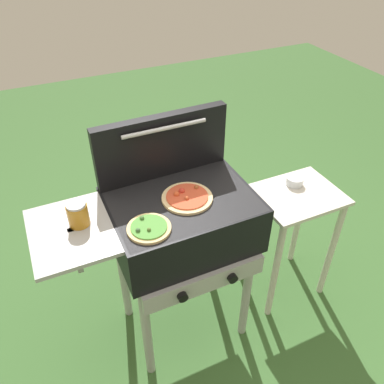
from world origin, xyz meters
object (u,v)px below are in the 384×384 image
(sauce_jar, at_px, (78,214))
(prep_table, at_px, (292,222))
(pizza_veggie, at_px, (149,228))
(topping_bowl_near, at_px, (295,181))
(grill, at_px, (180,225))
(pizza_pepperoni, at_px, (187,197))

(sauce_jar, height_order, prep_table, sauce_jar)
(pizza_veggie, bearing_deg, sauce_jar, 148.32)
(topping_bowl_near, bearing_deg, grill, -173.42)
(pizza_pepperoni, bearing_deg, grill, 167.90)
(grill, xyz_separation_m, pizza_pepperoni, (0.03, -0.01, 0.15))
(sauce_jar, xyz_separation_m, topping_bowl_near, (1.13, 0.06, -0.21))
(pizza_veggie, bearing_deg, prep_table, 8.47)
(pizza_veggie, distance_m, topping_bowl_near, 0.93)
(grill, distance_m, prep_table, 0.72)
(sauce_jar, distance_m, topping_bowl_near, 1.15)
(pizza_pepperoni, bearing_deg, pizza_veggie, -151.87)
(grill, bearing_deg, topping_bowl_near, 6.58)
(topping_bowl_near, bearing_deg, prep_table, -111.08)
(grill, distance_m, sauce_jar, 0.47)
(sauce_jar, xyz_separation_m, prep_table, (1.10, -0.02, -0.44))
(grill, bearing_deg, sauce_jar, 176.60)
(pizza_pepperoni, relative_size, topping_bowl_near, 2.43)
(pizza_pepperoni, relative_size, prep_table, 0.31)
(pizza_pepperoni, distance_m, pizza_veggie, 0.25)
(grill, relative_size, sauce_jar, 9.24)
(pizza_pepperoni, height_order, prep_table, pizza_pepperoni)
(pizza_pepperoni, height_order, topping_bowl_near, pizza_pepperoni)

